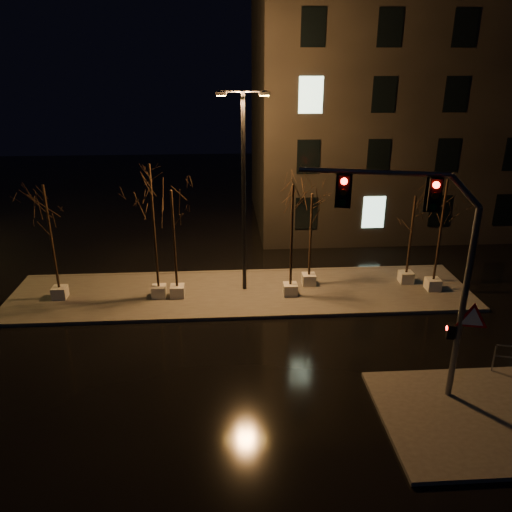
{
  "coord_description": "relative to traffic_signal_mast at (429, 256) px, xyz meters",
  "views": [
    {
      "loc": [
        -0.75,
        -15.76,
        10.53
      ],
      "look_at": [
        0.53,
        3.86,
        2.8
      ],
      "focal_mm": 35.0,
      "sensor_mm": 36.0,
      "label": 1
    }
  ],
  "objects": [
    {
      "name": "ground",
      "position": [
        -5.37,
        2.12,
        -5.03
      ],
      "size": [
        90.0,
        90.0,
        0.0
      ],
      "primitive_type": "plane",
      "color": "black",
      "rests_on": "ground"
    },
    {
      "name": "tree_4",
      "position": [
        -2.05,
        8.69,
        -1.27
      ],
      "size": [
        1.8,
        1.8,
        4.76
      ],
      "color": "beige",
      "rests_on": "median"
    },
    {
      "name": "tree_3",
      "position": [
        -3.11,
        7.61,
        -0.72
      ],
      "size": [
        1.8,
        1.8,
        5.48
      ],
      "color": "beige",
      "rests_on": "median"
    },
    {
      "name": "tree_6",
      "position": [
        3.87,
        7.74,
        -0.66
      ],
      "size": [
        1.8,
        1.8,
        5.56
      ],
      "color": "beige",
      "rests_on": "median"
    },
    {
      "name": "tree_0",
      "position": [
        -13.91,
        7.97,
        -0.67
      ],
      "size": [
        1.8,
        1.8,
        5.54
      ],
      "color": "beige",
      "rests_on": "median"
    },
    {
      "name": "median",
      "position": [
        -5.37,
        8.12,
        -4.96
      ],
      "size": [
        22.0,
        5.0,
        0.15
      ],
      "primitive_type": "cube",
      "color": "#403E39",
      "rests_on": "ground"
    },
    {
      "name": "tree_1",
      "position": [
        -9.3,
        7.79,
        0.0
      ],
      "size": [
        1.8,
        1.8,
        6.44
      ],
      "color": "beige",
      "rests_on": "median"
    },
    {
      "name": "traffic_signal_mast",
      "position": [
        0.0,
        0.0,
        0.0
      ],
      "size": [
        5.92,
        1.59,
        7.43
      ],
      "rotation": [
        0.0,
        0.0,
        -0.24
      ],
      "color": "#57595E",
      "rests_on": "sidewalk_corner"
    },
    {
      "name": "building",
      "position": [
        8.63,
        20.12,
        2.47
      ],
      "size": [
        25.0,
        12.0,
        15.0
      ],
      "primitive_type": "cube",
      "color": "black",
      "rests_on": "ground"
    },
    {
      "name": "streetlight_main",
      "position": [
        -5.25,
        8.42,
        0.43
      ],
      "size": [
        2.3,
        0.35,
        9.21
      ],
      "rotation": [
        0.0,
        0.0,
        -0.04
      ],
      "color": "black",
      "rests_on": "median"
    },
    {
      "name": "sidewalk_corner",
      "position": [
        2.13,
        -1.38,
        -4.96
      ],
      "size": [
        7.0,
        5.0,
        0.15
      ],
      "primitive_type": "cube",
      "color": "#403E39",
      "rests_on": "ground"
    },
    {
      "name": "tree_5",
      "position": [
        2.85,
        8.65,
        -1.42
      ],
      "size": [
        1.8,
        1.8,
        4.56
      ],
      "color": "beige",
      "rests_on": "median"
    },
    {
      "name": "tree_2",
      "position": [
        -8.43,
        7.76,
        -0.89
      ],
      "size": [
        1.8,
        1.8,
        5.26
      ],
      "color": "beige",
      "rests_on": "median"
    }
  ]
}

